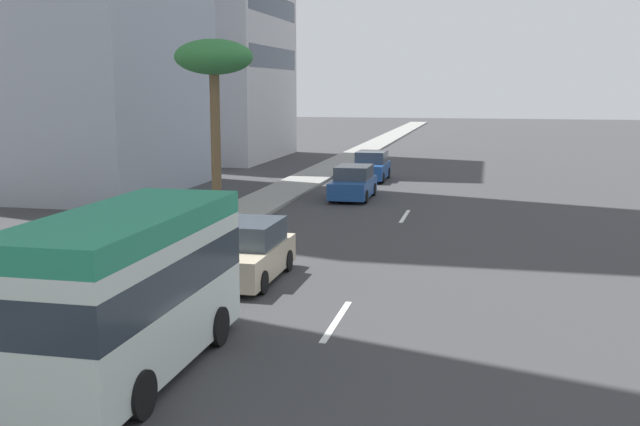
{
  "coord_description": "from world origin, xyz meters",
  "views": [
    {
      "loc": [
        -3.2,
        -3.32,
        5.47
      ],
      "look_at": [
        18.27,
        1.47,
        1.75
      ],
      "focal_mm": 41.99,
      "sensor_mm": 36.0,
      "label": 1
    }
  ],
  "objects_px": {
    "car_second": "(353,183)",
    "car_third": "(248,253)",
    "palm_tree": "(214,63)",
    "pedestrian_by_tree": "(51,262)",
    "minibus_fourth": "(128,286)",
    "pedestrian_near_lamp": "(5,276)",
    "car_lead": "(371,167)"
  },
  "relations": [
    {
      "from": "car_lead",
      "to": "palm_tree",
      "type": "distance_m",
      "value": 16.73
    },
    {
      "from": "car_lead",
      "to": "car_second",
      "type": "height_order",
      "value": "car_lead"
    },
    {
      "from": "minibus_fourth",
      "to": "pedestrian_near_lamp",
      "type": "bearing_deg",
      "value": -118.48
    },
    {
      "from": "car_third",
      "to": "palm_tree",
      "type": "relative_size",
      "value": 0.58
    },
    {
      "from": "car_second",
      "to": "car_third",
      "type": "height_order",
      "value": "car_third"
    },
    {
      "from": "minibus_fourth",
      "to": "car_lead",
      "type": "bearing_deg",
      "value": -179.89
    },
    {
      "from": "car_second",
      "to": "pedestrian_by_tree",
      "type": "relative_size",
      "value": 2.68
    },
    {
      "from": "car_second",
      "to": "pedestrian_by_tree",
      "type": "bearing_deg",
      "value": -13.25
    },
    {
      "from": "car_second",
      "to": "pedestrian_near_lamp",
      "type": "bearing_deg",
      "value": -12.22
    },
    {
      "from": "car_lead",
      "to": "car_third",
      "type": "relative_size",
      "value": 0.97
    },
    {
      "from": "palm_tree",
      "to": "car_third",
      "type": "bearing_deg",
      "value": -154.26
    },
    {
      "from": "minibus_fourth",
      "to": "pedestrian_by_tree",
      "type": "height_order",
      "value": "minibus_fourth"
    },
    {
      "from": "car_lead",
      "to": "car_second",
      "type": "relative_size",
      "value": 0.96
    },
    {
      "from": "minibus_fourth",
      "to": "pedestrian_by_tree",
      "type": "xyz_separation_m",
      "value": [
        4.2,
        4.32,
        -0.72
      ]
    },
    {
      "from": "pedestrian_near_lamp",
      "to": "palm_tree",
      "type": "xyz_separation_m",
      "value": [
        13.32,
        -0.32,
        5.31
      ]
    },
    {
      "from": "pedestrian_by_tree",
      "to": "palm_tree",
      "type": "distance_m",
      "value": 12.69
    },
    {
      "from": "car_lead",
      "to": "pedestrian_by_tree",
      "type": "xyz_separation_m",
      "value": [
        -26.74,
        4.26,
        0.21
      ]
    },
    {
      "from": "minibus_fourth",
      "to": "palm_tree",
      "type": "distance_m",
      "value": 16.85
    },
    {
      "from": "pedestrian_near_lamp",
      "to": "palm_tree",
      "type": "relative_size",
      "value": 0.24
    },
    {
      "from": "pedestrian_near_lamp",
      "to": "car_lead",
      "type": "bearing_deg",
      "value": 98.91
    },
    {
      "from": "car_lead",
      "to": "pedestrian_near_lamp",
      "type": "xyz_separation_m",
      "value": [
        -28.58,
        4.29,
        0.28
      ]
    },
    {
      "from": "car_second",
      "to": "minibus_fourth",
      "type": "distance_m",
      "value": 23.42
    },
    {
      "from": "minibus_fourth",
      "to": "pedestrian_near_lamp",
      "type": "xyz_separation_m",
      "value": [
        2.36,
        4.36,
        -0.65
      ]
    },
    {
      "from": "minibus_fourth",
      "to": "palm_tree",
      "type": "bearing_deg",
      "value": -165.56
    },
    {
      "from": "minibus_fourth",
      "to": "pedestrian_by_tree",
      "type": "bearing_deg",
      "value": -134.17
    },
    {
      "from": "car_third",
      "to": "pedestrian_near_lamp",
      "type": "distance_m",
      "value": 6.56
    },
    {
      "from": "car_second",
      "to": "pedestrian_by_tree",
      "type": "distance_m",
      "value": 19.72
    },
    {
      "from": "car_lead",
      "to": "car_third",
      "type": "distance_m",
      "value": 23.7
    },
    {
      "from": "pedestrian_by_tree",
      "to": "minibus_fourth",
      "type": "bearing_deg",
      "value": -133.15
    },
    {
      "from": "car_second",
      "to": "pedestrian_near_lamp",
      "type": "height_order",
      "value": "pedestrian_near_lamp"
    },
    {
      "from": "pedestrian_by_tree",
      "to": "car_third",
      "type": "bearing_deg",
      "value": -54.05
    },
    {
      "from": "pedestrian_by_tree",
      "to": "car_second",
      "type": "bearing_deg",
      "value": -12.24
    }
  ]
}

